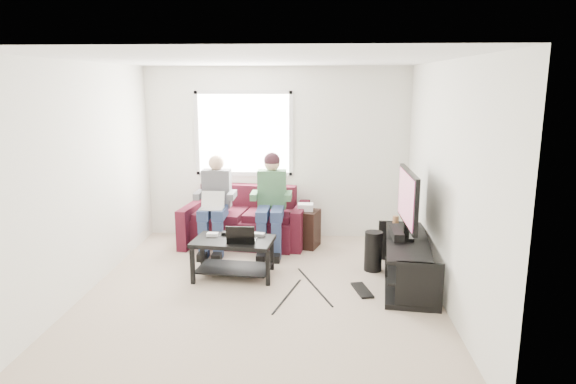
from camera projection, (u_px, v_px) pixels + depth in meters
The scene contains 26 objects.
floor at pixel (262, 292), 5.90m from camera, with size 4.50×4.50×0.00m, color #C2AD97.
ceiling at pixel (259, 59), 5.35m from camera, with size 4.50×4.50×0.00m, color white.
wall_back at pixel (277, 153), 7.82m from camera, with size 4.50×4.50×0.00m, color white.
wall_front at pixel (224, 245), 3.43m from camera, with size 4.50×4.50×0.00m, color white.
wall_left at pixel (83, 179), 5.74m from camera, with size 4.50×4.50×0.00m, color white.
wall_right at pixel (445, 183), 5.52m from camera, with size 4.50×4.50×0.00m, color white.
window at pixel (244, 134), 7.77m from camera, with size 1.48×0.04×1.28m.
sofa at pixel (246, 223), 7.64m from camera, with size 1.89×1.03×0.84m.
person_left at pixel (215, 199), 7.27m from camera, with size 0.40×0.70×1.34m.
person_right at pixel (271, 196), 7.23m from camera, with size 0.40×0.71×1.39m.
laptop_silver at pixel (212, 205), 7.06m from camera, with size 0.32×0.22×0.24m, color silver, non-canonical shape.
coffee_table at pixel (233, 249), 6.31m from camera, with size 1.02×0.69×0.48m.
laptop_black at pixel (242, 232), 6.17m from camera, with size 0.34×0.24×0.24m, color black, non-canonical shape.
controller_a at pixel (213, 234), 6.41m from camera, with size 0.14×0.09×0.04m, color silver.
controller_b at pixel (228, 233), 6.46m from camera, with size 0.14×0.09×0.04m, color black.
controller_c at pixel (259, 235), 6.41m from camera, with size 0.14×0.09×0.04m, color gray.
tv_stand at pixel (406, 263), 6.13m from camera, with size 0.69×1.69×0.54m.
tv at pixel (408, 200), 6.07m from camera, with size 0.12×1.10×0.81m.
soundbar at pixel (396, 233), 6.16m from camera, with size 0.12×0.50×0.10m, color black.
drink_cup at pixel (396, 220), 6.67m from camera, with size 0.08×0.08×0.12m, color #9A6942.
console_white at pixel (413, 270), 5.73m from camera, with size 0.30×0.22×0.06m, color silver.
console_grey at pixel (403, 249), 6.41m from camera, with size 0.34×0.26×0.08m, color gray.
console_black at pixel (407, 259), 6.07m from camera, with size 0.38×0.30×0.07m, color black.
subwoofer at pixel (373, 251), 6.53m from camera, with size 0.23×0.23×0.51m, color black.
keyboard_floor at pixel (362, 290), 5.93m from camera, with size 0.15×0.44×0.02m, color black.
end_table at pixel (305, 227), 7.47m from camera, with size 0.37×0.37×0.65m.
Camera 1 is at (0.62, -5.50, 2.38)m, focal length 32.00 mm.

